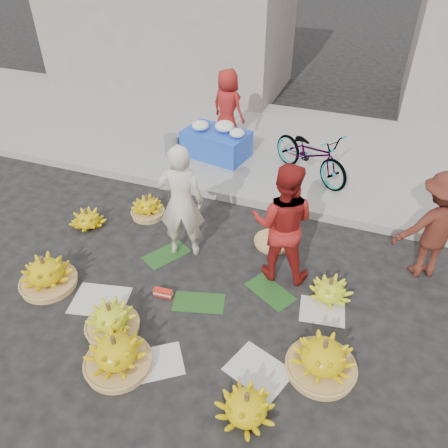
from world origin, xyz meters
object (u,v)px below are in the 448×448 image
(flower_table, at_px, (217,142))
(bicycle, at_px, (311,154))
(banana_bunch_4, at_px, (323,358))
(vendor_cream, at_px, (181,202))
(banana_bunch_0, at_px, (46,273))

(flower_table, bearing_deg, bicycle, 5.63)
(banana_bunch_4, bearing_deg, vendor_cream, 149.10)
(banana_bunch_4, xyz_separation_m, bicycle, (-0.93, 3.88, 0.34))
(flower_table, relative_size, bicycle, 0.78)
(banana_bunch_0, height_order, flower_table, flower_table)
(bicycle, bearing_deg, vendor_cream, -172.70)
(vendor_cream, relative_size, bicycle, 1.01)
(banana_bunch_4, bearing_deg, flower_table, 124.27)
(vendor_cream, height_order, flower_table, vendor_cream)
(flower_table, bearing_deg, banana_bunch_4, -44.96)
(banana_bunch_0, xyz_separation_m, bicycle, (2.68, 3.81, 0.35))
(banana_bunch_0, bearing_deg, flower_table, 77.86)
(banana_bunch_4, height_order, flower_table, flower_table)
(banana_bunch_0, xyz_separation_m, flower_table, (0.86, 3.98, 0.19))
(vendor_cream, bearing_deg, banana_bunch_4, 130.81)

